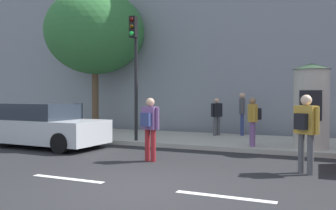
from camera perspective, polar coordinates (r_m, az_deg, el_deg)
The scene contains 13 objects.
ground_plane at distance 7.25m, azimuth -4.69°, elevation -12.73°, with size 80.00×80.00×0.00m, color #232326.
sidewalk_curb at distance 13.71m, azimuth 9.44°, elevation -5.66°, with size 36.00×4.00×0.15m, color #B2ADA3.
lane_markings at distance 7.25m, azimuth -4.69°, elevation -12.70°, with size 25.80×0.16×0.01m.
building_backdrop at distance 18.84m, azimuth 13.36°, elevation 12.60°, with size 36.00×5.00×10.83m, color gray.
traffic_light at distance 13.13m, azimuth -5.29°, elevation 7.40°, with size 0.24×0.45×4.44m.
poster_column at distance 12.00m, azimuth 21.61°, elevation -0.01°, with size 1.15×1.15×2.63m.
street_tree at distance 17.92m, azimuth -11.43°, elevation 11.15°, with size 4.69×4.69×6.65m.
pedestrian_in_light_jacket at distance 9.78m, azimuth -2.88°, elevation -2.96°, with size 0.56×0.44×1.72m.
pedestrian_with_bag at distance 8.77m, azimuth 20.81°, elevation -3.13°, with size 0.57×0.52×1.80m.
pedestrian_in_red_top at distance 14.88m, azimuth 7.67°, elevation -1.39°, with size 0.40×0.57×1.52m.
pedestrian_with_backpack at distance 15.12m, azimuth 11.58°, elevation -0.78°, with size 0.33×0.62×1.75m.
pedestrian_near_pole at distance 11.92m, azimuth 13.25°, elevation -1.87°, with size 0.49×0.63×1.57m.
parked_car_silver at distance 13.29m, azimuth -19.13°, elevation -3.13°, with size 4.50×2.13×1.51m.
Camera 1 is at (3.35, -6.18, 1.78)m, focal length 38.75 mm.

